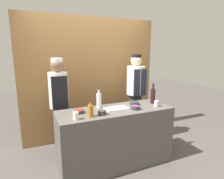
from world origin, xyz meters
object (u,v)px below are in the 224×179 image
cutting_board (116,109)px  bottle_clear (99,100)px  sauce_bowl_white (134,103)px  chef_left (59,103)px  sauce_bowl_purple (136,107)px  bottle_wine (153,95)px  sauce_bowl_red (79,111)px  sauce_bowl_orange (102,112)px  bottle_amber (91,110)px  chef_right (135,94)px  cup_cream (76,116)px  cup_steel (157,104)px

cutting_board → bottle_clear: bottle_clear is taller
sauce_bowl_white → chef_left: bearing=154.9°
sauce_bowl_purple → bottle_wine: size_ratio=0.40×
sauce_bowl_red → bottle_clear: bearing=19.0°
sauce_bowl_orange → cutting_board: size_ratio=0.33×
sauce_bowl_purple → bottle_amber: bearing=-177.3°
sauce_bowl_red → chef_right: chef_right is taller
cup_cream → sauce_bowl_orange: bearing=6.4°
sauce_bowl_white → bottle_clear: bearing=173.5°
sauce_bowl_orange → cup_steel: size_ratio=1.29×
sauce_bowl_white → chef_right: (0.34, 0.52, 0.00)m
sauce_bowl_red → cup_cream: size_ratio=1.36×
cutting_board → bottle_clear: bearing=141.8°
sauce_bowl_purple → cutting_board: size_ratio=0.39×
sauce_bowl_white → chef_right: size_ratio=0.09×
sauce_bowl_purple → cup_steel: cup_steel is taller
bottle_wine → cup_cream: 1.38m
sauce_bowl_orange → chef_right: chef_right is taller
sauce_bowl_red → sauce_bowl_white: size_ratio=0.93×
sauce_bowl_red → cup_cream: (-0.10, -0.24, 0.02)m
sauce_bowl_white → sauce_bowl_orange: size_ratio=1.31×
chef_left → chef_right: bearing=0.0°
sauce_bowl_purple → cutting_board: 0.29m
sauce_bowl_white → bottle_amber: bottle_amber is taller
sauce_bowl_orange → cutting_board: 0.32m
sauce_bowl_orange → cup_cream: size_ratio=1.12×
bottle_clear → cup_cream: size_ratio=3.06×
bottle_amber → cup_cream: 0.21m
cutting_board → bottle_amber: 0.49m
sauce_bowl_purple → sauce_bowl_white: size_ratio=0.89×
sauce_bowl_red → cup_steel: 1.21m
chef_right → sauce_bowl_purple: bearing=-120.9°
cup_cream → bottle_clear: bearing=38.6°
cup_cream → bottle_wine: bearing=10.0°
sauce_bowl_purple → bottle_clear: bearing=148.7°
cup_cream → sauce_bowl_white: bearing=15.5°
sauce_bowl_orange → chef_left: size_ratio=0.07×
cup_steel → chef_right: bearing=85.0°
sauce_bowl_red → sauce_bowl_orange: sauce_bowl_orange is taller
sauce_bowl_red → cutting_board: bearing=-5.6°
sauce_bowl_purple → sauce_bowl_red: sauce_bowl_purple is taller
cutting_board → cup_steel: (0.64, -0.12, 0.03)m
cup_cream → chef_left: 0.81m
chef_left → cutting_board: bearing=-40.2°
sauce_bowl_orange → chef_left: 0.89m
bottle_amber → bottle_wine: bottle_wine is taller
bottle_clear → sauce_bowl_orange: bearing=-102.0°
bottle_amber → bottle_clear: bottle_clear is taller
sauce_bowl_orange → bottle_clear: 0.33m
sauce_bowl_orange → chef_right: bearing=37.7°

